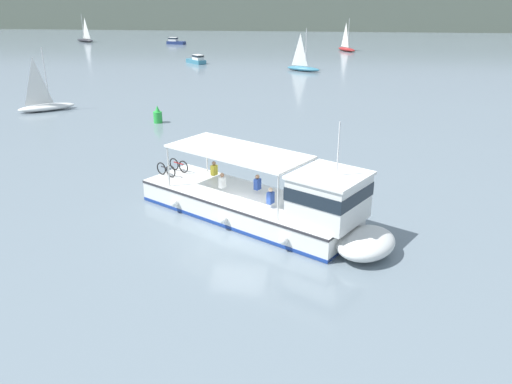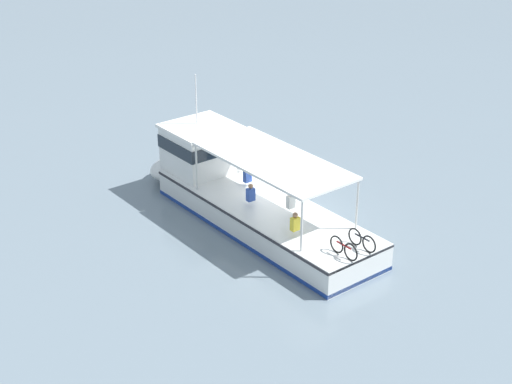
{
  "view_description": "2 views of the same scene",
  "coord_description": "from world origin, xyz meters",
  "px_view_note": "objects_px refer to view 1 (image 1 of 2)",
  "views": [
    {
      "loc": [
        2.94,
        -20.46,
        10.1
      ],
      "look_at": [
        0.68,
        1.24,
        1.4
      ],
      "focal_mm": 35.88,
      "sensor_mm": 36.0,
      "label": 1
    },
    {
      "loc": [
        -8.89,
        27.55,
        14.82
      ],
      "look_at": [
        0.68,
        1.24,
        1.4
      ],
      "focal_mm": 54.23,
      "sensor_mm": 36.0,
      "label": 2
    }
  ],
  "objects_px": {
    "motorboat_far_left": "(175,41)",
    "channel_buoy": "(158,116)",
    "sailboat_off_stern": "(85,39)",
    "sailboat_outer_anchorage": "(303,67)",
    "sailboat_near_port": "(346,48)",
    "ferry_main": "(274,205)",
    "sailboat_horizon_east": "(46,105)",
    "motorboat_off_bow": "(197,60)"
  },
  "relations": [
    {
      "from": "ferry_main",
      "to": "motorboat_far_left",
      "type": "height_order",
      "value": "ferry_main"
    },
    {
      "from": "sailboat_off_stern",
      "to": "sailboat_horizon_east",
      "type": "relative_size",
      "value": 1.0
    },
    {
      "from": "sailboat_near_port",
      "to": "motorboat_off_bow",
      "type": "xyz_separation_m",
      "value": [
        -22.49,
        -18.26,
        0.0
      ]
    },
    {
      "from": "motorboat_far_left",
      "to": "channel_buoy",
      "type": "relative_size",
      "value": 2.72
    },
    {
      "from": "sailboat_outer_anchorage",
      "to": "channel_buoy",
      "type": "relative_size",
      "value": 3.86
    },
    {
      "from": "sailboat_outer_anchorage",
      "to": "channel_buoy",
      "type": "bearing_deg",
      "value": -110.83
    },
    {
      "from": "motorboat_off_bow",
      "to": "channel_buoy",
      "type": "distance_m",
      "value": 35.15
    },
    {
      "from": "sailboat_near_port",
      "to": "motorboat_far_left",
      "type": "bearing_deg",
      "value": 165.42
    },
    {
      "from": "sailboat_near_port",
      "to": "channel_buoy",
      "type": "xyz_separation_m",
      "value": [
        -18.2,
        -53.14,
        0.03
      ]
    },
    {
      "from": "ferry_main",
      "to": "channel_buoy",
      "type": "distance_m",
      "value": 21.19
    },
    {
      "from": "sailboat_outer_anchorage",
      "to": "sailboat_off_stern",
      "type": "bearing_deg",
      "value": 142.06
    },
    {
      "from": "ferry_main",
      "to": "sailboat_horizon_east",
      "type": "distance_m",
      "value": 30.63
    },
    {
      "from": "sailboat_off_stern",
      "to": "sailboat_near_port",
      "type": "bearing_deg",
      "value": -11.96
    },
    {
      "from": "motorboat_far_left",
      "to": "motorboat_off_bow",
      "type": "bearing_deg",
      "value": -69.41
    },
    {
      "from": "motorboat_far_left",
      "to": "sailboat_horizon_east",
      "type": "bearing_deg",
      "value": -86.84
    },
    {
      "from": "sailboat_near_port",
      "to": "motorboat_far_left",
      "type": "height_order",
      "value": "sailboat_near_port"
    },
    {
      "from": "channel_buoy",
      "to": "sailboat_outer_anchorage",
      "type": "bearing_deg",
      "value": 69.17
    },
    {
      "from": "sailboat_horizon_east",
      "to": "channel_buoy",
      "type": "relative_size",
      "value": 3.86
    },
    {
      "from": "motorboat_off_bow",
      "to": "motorboat_far_left",
      "type": "bearing_deg",
      "value": 110.59
    },
    {
      "from": "sailboat_near_port",
      "to": "sailboat_outer_anchorage",
      "type": "relative_size",
      "value": 1.0
    },
    {
      "from": "ferry_main",
      "to": "motorboat_off_bow",
      "type": "xyz_separation_m",
      "value": [
        -14.97,
        53.18,
        -0.47
      ]
    },
    {
      "from": "ferry_main",
      "to": "motorboat_off_bow",
      "type": "bearing_deg",
      "value": 105.72
    },
    {
      "from": "ferry_main",
      "to": "sailboat_near_port",
      "type": "relative_size",
      "value": 2.3
    },
    {
      "from": "motorboat_off_bow",
      "to": "motorboat_far_left",
      "type": "distance_m",
      "value": 28.54
    },
    {
      "from": "ferry_main",
      "to": "channel_buoy",
      "type": "xyz_separation_m",
      "value": [
        -10.68,
        18.29,
        -0.45
      ]
    },
    {
      "from": "sailboat_outer_anchorage",
      "to": "sailboat_horizon_east",
      "type": "bearing_deg",
      "value": -130.52
    },
    {
      "from": "motorboat_far_left",
      "to": "sailboat_outer_anchorage",
      "type": "xyz_separation_m",
      "value": [
        25.45,
        -32.35,
        -0.0
      ]
    },
    {
      "from": "channel_buoy",
      "to": "motorboat_far_left",
      "type": "bearing_deg",
      "value": 103.09
    },
    {
      "from": "sailboat_off_stern",
      "to": "channel_buoy",
      "type": "relative_size",
      "value": 3.86
    },
    {
      "from": "sailboat_near_port",
      "to": "motorboat_off_bow",
      "type": "height_order",
      "value": "sailboat_near_port"
    },
    {
      "from": "sailboat_near_port",
      "to": "sailboat_outer_anchorage",
      "type": "xyz_separation_m",
      "value": [
        -7.08,
        -23.89,
        0.0
      ]
    },
    {
      "from": "motorboat_off_bow",
      "to": "sailboat_off_stern",
      "type": "bearing_deg",
      "value": 135.08
    },
    {
      "from": "ferry_main",
      "to": "sailboat_off_stern",
      "type": "relative_size",
      "value": 2.3
    },
    {
      "from": "motorboat_off_bow",
      "to": "sailboat_horizon_east",
      "type": "bearing_deg",
      "value": -102.16
    },
    {
      "from": "sailboat_off_stern",
      "to": "sailboat_outer_anchorage",
      "type": "xyz_separation_m",
      "value": [
        44.72,
        -34.87,
        0.0
      ]
    },
    {
      "from": "sailboat_off_stern",
      "to": "motorboat_off_bow",
      "type": "xyz_separation_m",
      "value": [
        29.31,
        -29.23,
        0.0
      ]
    },
    {
      "from": "sailboat_off_stern",
      "to": "sailboat_outer_anchorage",
      "type": "height_order",
      "value": "same"
    },
    {
      "from": "sailboat_off_stern",
      "to": "sailboat_outer_anchorage",
      "type": "distance_m",
      "value": 56.71
    },
    {
      "from": "ferry_main",
      "to": "sailboat_outer_anchorage",
      "type": "xyz_separation_m",
      "value": [
        0.45,
        47.54,
        -0.47
      ]
    },
    {
      "from": "sailboat_off_stern",
      "to": "channel_buoy",
      "type": "bearing_deg",
      "value": -62.34
    },
    {
      "from": "sailboat_horizon_east",
      "to": "ferry_main",
      "type": "bearing_deg",
      "value": -44.67
    },
    {
      "from": "sailboat_near_port",
      "to": "motorboat_off_bow",
      "type": "distance_m",
      "value": 28.97
    }
  ]
}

